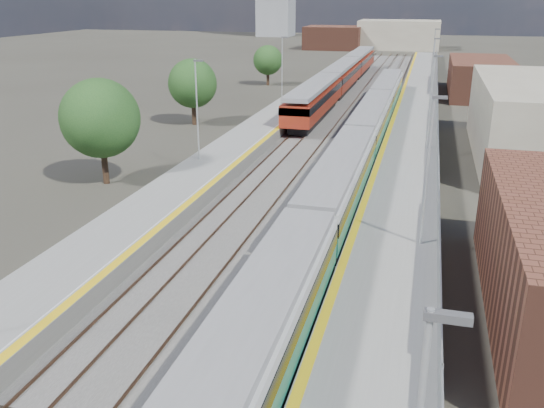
% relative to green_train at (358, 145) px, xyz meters
% --- Properties ---
extents(ground, '(320.00, 320.00, 0.00)m').
position_rel_green_train_xyz_m(ground, '(-1.50, 12.60, -2.08)').
color(ground, '#47443A').
rests_on(ground, ground).
extents(ballast_bed, '(10.50, 155.00, 0.06)m').
position_rel_green_train_xyz_m(ballast_bed, '(-3.75, 15.10, -2.05)').
color(ballast_bed, '#565451').
rests_on(ballast_bed, ground).
extents(tracks, '(8.96, 160.00, 0.17)m').
position_rel_green_train_xyz_m(tracks, '(-3.15, 16.78, -1.98)').
color(tracks, '#4C3323').
rests_on(tracks, ground).
extents(platform_right, '(4.70, 155.00, 8.52)m').
position_rel_green_train_xyz_m(platform_right, '(3.78, 15.10, -1.55)').
color(platform_right, slate).
rests_on(platform_right, ground).
extents(platform_left, '(4.30, 155.00, 8.52)m').
position_rel_green_train_xyz_m(platform_left, '(-10.55, 15.09, -1.57)').
color(platform_left, slate).
rests_on(platform_left, ground).
extents(buildings, '(72.00, 185.50, 40.00)m').
position_rel_green_train_xyz_m(buildings, '(-19.62, 101.20, 8.62)').
color(buildings, brown).
rests_on(buildings, ground).
extents(green_train, '(2.69, 74.93, 2.96)m').
position_rel_green_train_xyz_m(green_train, '(0.00, 0.00, 0.00)').
color(green_train, black).
rests_on(green_train, ground).
extents(red_train, '(3.00, 60.70, 3.78)m').
position_rel_green_train_xyz_m(red_train, '(-7.00, 38.85, 0.15)').
color(red_train, black).
rests_on(red_train, ground).
extents(tree_a, '(5.57, 5.57, 7.55)m').
position_rel_green_train_xyz_m(tree_a, '(-17.20, -7.78, 2.67)').
color(tree_a, '#382619').
rests_on(tree_a, ground).
extents(tree_b, '(5.04, 5.04, 6.84)m').
position_rel_green_train_xyz_m(tree_b, '(-18.77, 12.77, 2.22)').
color(tree_b, '#382619').
rests_on(tree_b, ground).
extents(tree_c, '(4.38, 4.38, 5.93)m').
position_rel_green_train_xyz_m(tree_c, '(-18.82, 42.21, 1.65)').
color(tree_c, '#382619').
rests_on(tree_c, ground).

